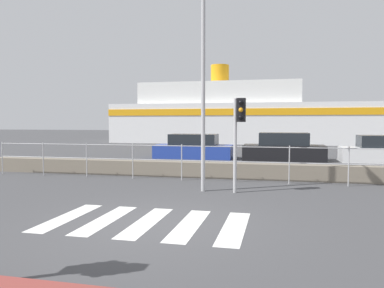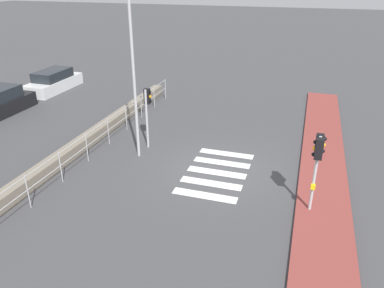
{
  "view_description": "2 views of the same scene",
  "coord_description": "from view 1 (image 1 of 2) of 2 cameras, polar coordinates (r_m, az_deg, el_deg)",
  "views": [
    {
      "loc": [
        2.36,
        -7.15,
        2.06
      ],
      "look_at": [
        0.26,
        2.0,
        1.5
      ],
      "focal_mm": 35.0,
      "sensor_mm": 36.0,
      "label": 1
    },
    {
      "loc": [
        -13.19,
        -3.04,
        7.38
      ],
      "look_at": [
        -0.4,
        1.0,
        1.2
      ],
      "focal_mm": 35.0,
      "sensor_mm": 36.0,
      "label": 2
    }
  ],
  "objects": [
    {
      "name": "traffic_light_far",
      "position": [
        10.82,
        7.16,
        3.12
      ],
      "size": [
        0.34,
        0.32,
        2.73
      ],
      "color": "#B2B2B5",
      "rests_on": "ground_plane"
    },
    {
      "name": "parked_car_black",
      "position": [
        20.69,
        13.79,
        -0.66
      ],
      "size": [
        4.29,
        1.77,
        1.48
      ],
      "color": "black",
      "rests_on": "ground_plane"
    },
    {
      "name": "harbor_fence",
      "position": [
        12.93,
        2.35,
        -2.05
      ],
      "size": [
        16.52,
        0.04,
        1.28
      ],
      "color": "#B2B2B5",
      "rests_on": "ground_plane"
    },
    {
      "name": "crosswalk",
      "position": [
        7.88,
        -6.95,
        -11.72
      ],
      "size": [
        4.05,
        2.4,
        0.01
      ],
      "color": "silver",
      "rests_on": "ground_plane"
    },
    {
      "name": "ferry_boat",
      "position": [
        37.36,
        8.28,
        4.06
      ],
      "size": [
        27.74,
        6.39,
        7.7
      ],
      "color": "white",
      "rests_on": "ground_plane"
    },
    {
      "name": "parked_car_blue",
      "position": [
        21.2,
        0.26,
        -0.6
      ],
      "size": [
        4.38,
        1.75,
        1.37
      ],
      "color": "#233D9E",
      "rests_on": "ground_plane"
    },
    {
      "name": "ground_plane",
      "position": [
        7.81,
        -5.25,
        -11.89
      ],
      "size": [
        160.0,
        160.0,
        0.0
      ],
      "primitive_type": "plane",
      "color": "#424244"
    },
    {
      "name": "streetlamp",
      "position": [
        11.04,
        1.52,
        14.65
      ],
      "size": [
        0.32,
        1.16,
        6.91
      ],
      "color": "#B2B2B5",
      "rests_on": "ground_plane"
    },
    {
      "name": "seawall",
      "position": [
        13.85,
        3.01,
        -3.98
      ],
      "size": [
        18.32,
        0.55,
        0.56
      ],
      "color": "slate",
      "rests_on": "ground_plane"
    }
  ]
}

